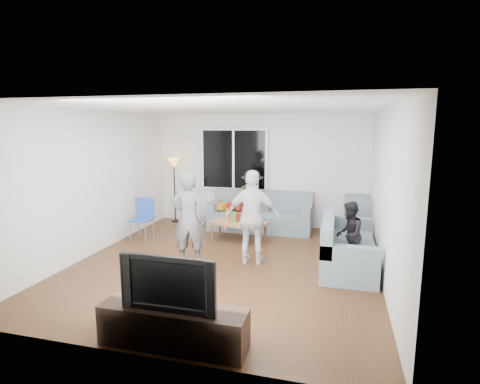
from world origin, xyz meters
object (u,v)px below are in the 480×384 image
(tv_console, at_px, (173,327))
(television, at_px, (172,281))
(coffee_table, at_px, (239,231))
(side_chair, at_px, (142,220))
(player_right, at_px, (253,218))
(player_left, at_px, (189,218))
(sofa_right_section, at_px, (348,241))
(spectator_back, at_px, (252,200))
(sofa_back_section, at_px, (260,211))
(floor_lamp, at_px, (175,190))
(spectator_right, at_px, (349,234))

(tv_console, height_order, television, television)
(coffee_table, distance_m, side_chair, 2.01)
(player_right, bearing_deg, coffee_table, -68.53)
(player_left, bearing_deg, sofa_right_section, -179.66)
(spectator_back, bearing_deg, television, -101.83)
(sofa_back_section, relative_size, floor_lamp, 1.47)
(sofa_right_section, xyz_separation_m, tv_console, (-1.83, -2.96, -0.20))
(side_chair, bearing_deg, spectator_right, -11.30)
(sofa_right_section, relative_size, player_right, 1.25)
(sofa_right_section, relative_size, tv_console, 1.25)
(side_chair, relative_size, player_right, 0.54)
(floor_lamp, xyz_separation_m, player_left, (1.46, -2.65, 0.02))
(player_left, xyz_separation_m, spectator_right, (2.61, 0.57, -0.24))
(coffee_table, height_order, side_chair, side_chair)
(sofa_back_section, bearing_deg, spectator_back, 171.13)
(player_left, bearing_deg, television, 95.32)
(coffee_table, height_order, spectator_back, spectator_back)
(side_chair, bearing_deg, player_right, -20.73)
(coffee_table, height_order, tv_console, tv_console)
(sofa_right_section, distance_m, coffee_table, 2.33)
(sofa_back_section, height_order, spectator_right, spectator_right)
(side_chair, xyz_separation_m, tv_console, (2.24, -3.35, -0.21))
(side_chair, xyz_separation_m, spectator_back, (1.98, 1.45, 0.25))
(side_chair, bearing_deg, tv_console, -61.36)
(sofa_back_section, bearing_deg, player_left, -106.35)
(tv_console, bearing_deg, spectator_back, 93.01)
(sofa_right_section, distance_m, television, 3.49)
(sofa_back_section, bearing_deg, player_right, -81.37)
(sofa_back_section, xyz_separation_m, television, (0.06, -4.77, 0.31))
(sofa_back_section, distance_m, spectator_back, 0.32)
(player_right, relative_size, spectator_right, 1.45)
(sofa_back_section, distance_m, player_right, 2.18)
(floor_lamp, relative_size, spectator_right, 1.41)
(sofa_right_section, bearing_deg, spectator_back, 48.52)
(spectator_right, bearing_deg, player_left, -71.57)
(coffee_table, height_order, player_right, player_right)
(sofa_right_section, relative_size, floor_lamp, 1.28)
(floor_lamp, bearing_deg, player_left, -61.08)
(sofa_right_section, height_order, floor_lamp, floor_lamp)
(sofa_right_section, bearing_deg, coffee_table, 67.26)
(sofa_back_section, height_order, coffee_table, sofa_back_section)
(coffee_table, xyz_separation_m, player_left, (-0.47, -1.52, 0.60))
(television, bearing_deg, player_left, 108.33)
(tv_console, bearing_deg, television, 0.00)
(coffee_table, xyz_separation_m, television, (0.30, -3.85, 0.54))
(side_chair, xyz_separation_m, player_left, (1.46, -1.01, 0.37))
(spectator_back, bearing_deg, side_chair, -158.67)
(sofa_right_section, relative_size, coffee_table, 1.82)
(player_left, height_order, television, player_left)
(television, bearing_deg, tv_console, 0.00)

